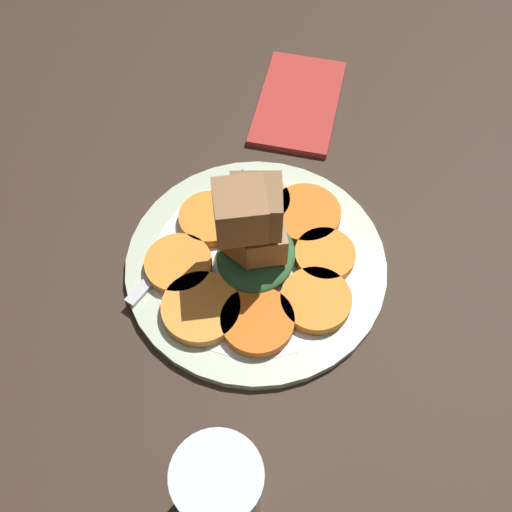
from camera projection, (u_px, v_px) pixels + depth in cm
name	position (u px, v px, depth cm)	size (l,w,h in cm)	color
table_slab	(256.00, 272.00, 65.31)	(120.00, 120.00, 2.00)	#38281E
plate	(256.00, 264.00, 64.02)	(25.97, 25.97, 1.05)	beige
carrot_slice_0	(258.00, 201.00, 66.76)	(6.65, 6.65, 1.13)	orange
carrot_slice_1	(210.00, 219.00, 65.59)	(6.38, 6.38, 1.13)	orange
carrot_slice_2	(179.00, 264.00, 62.68)	(6.62, 6.62, 1.13)	orange
carrot_slice_3	(201.00, 308.00, 60.13)	(7.48, 7.48, 1.13)	orange
carrot_slice_4	(257.00, 321.00, 59.41)	(6.91, 6.91, 1.13)	#D66114
carrot_slice_5	(316.00, 300.00, 60.58)	(6.79, 6.79, 1.13)	orange
carrot_slice_6	(325.00, 255.00, 63.23)	(6.02, 6.02, 1.13)	orange
carrot_slice_7	(306.00, 214.00, 65.88)	(7.25, 7.25, 1.13)	orange
center_pile	(253.00, 233.00, 59.18)	(8.56, 8.02, 11.31)	#2D6033
fork	(196.00, 231.00, 65.25)	(18.67, 9.24, 0.40)	silver
water_glass	(220.00, 493.00, 47.70)	(6.56, 6.56, 10.92)	silver
napkin	(298.00, 102.00, 76.12)	(15.37, 9.22, 0.80)	#B2332D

